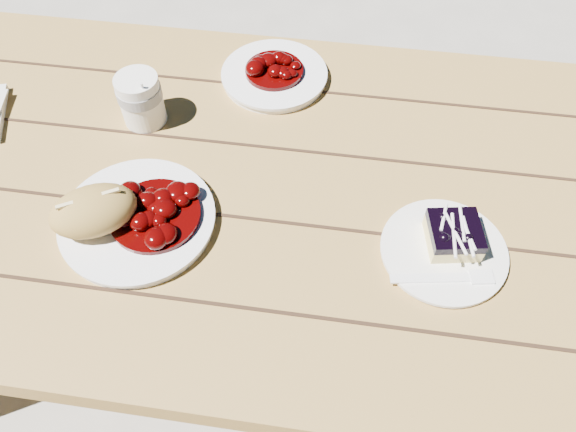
# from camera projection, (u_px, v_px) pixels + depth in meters

# --- Properties ---
(ground) EXTENTS (60.00, 60.00, 0.00)m
(ground) POSITION_uv_depth(u_px,v_px,m) (285.00, 354.00, 1.57)
(ground) COLOR gray
(ground) RESTS_ON ground
(picnic_table) EXTENTS (2.00, 1.55, 0.75)m
(picnic_table) POSITION_uv_depth(u_px,v_px,m) (284.00, 237.00, 1.09)
(picnic_table) COLOR olive
(picnic_table) RESTS_ON ground
(main_plate) EXTENTS (0.24, 0.24, 0.02)m
(main_plate) POSITION_uv_depth(u_px,v_px,m) (138.00, 221.00, 0.90)
(main_plate) COLOR white
(main_plate) RESTS_ON picnic_table
(goulash_stew) EXTENTS (0.15, 0.15, 0.04)m
(goulash_stew) POSITION_uv_depth(u_px,v_px,m) (153.00, 210.00, 0.88)
(goulash_stew) COLOR #3B0202
(goulash_stew) RESTS_ON main_plate
(bread_roll) EXTENTS (0.16, 0.15, 0.07)m
(bread_roll) POSITION_uv_depth(u_px,v_px,m) (94.00, 211.00, 0.86)
(bread_roll) COLOR #A98741
(bread_roll) RESTS_ON main_plate
(dessert_plate) EXTENTS (0.19, 0.19, 0.01)m
(dessert_plate) POSITION_uv_depth(u_px,v_px,m) (443.00, 251.00, 0.87)
(dessert_plate) COLOR white
(dessert_plate) RESTS_ON picnic_table
(blueberry_cake) EXTENTS (0.09, 0.09, 0.05)m
(blueberry_cake) POSITION_uv_depth(u_px,v_px,m) (454.00, 235.00, 0.86)
(blueberry_cake) COLOR #F9E288
(blueberry_cake) RESTS_ON dessert_plate
(fork_dessert) EXTENTS (0.16, 0.05, 0.00)m
(fork_dessert) POSITION_uv_depth(u_px,v_px,m) (432.00, 278.00, 0.84)
(fork_dessert) COLOR white
(fork_dessert) RESTS_ON dessert_plate
(coffee_cup) EXTENTS (0.08, 0.08, 0.10)m
(coffee_cup) POSITION_uv_depth(u_px,v_px,m) (141.00, 100.00, 1.01)
(coffee_cup) COLOR white
(coffee_cup) RESTS_ON picnic_table
(second_plate) EXTENTS (0.20, 0.20, 0.02)m
(second_plate) POSITION_uv_depth(u_px,v_px,m) (274.00, 76.00, 1.11)
(second_plate) COLOR white
(second_plate) RESTS_ON picnic_table
(second_stew) EXTENTS (0.11, 0.11, 0.04)m
(second_stew) POSITION_uv_depth(u_px,v_px,m) (274.00, 64.00, 1.09)
(second_stew) COLOR #3B0202
(second_stew) RESTS_ON second_plate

